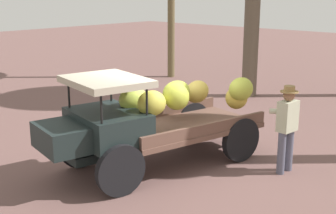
{
  "coord_description": "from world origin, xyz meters",
  "views": [
    {
      "loc": [
        6.42,
        5.95,
        3.42
      ],
      "look_at": [
        -0.02,
        0.06,
        1.16
      ],
      "focal_mm": 48.83,
      "sensor_mm": 36.0,
      "label": 1
    }
  ],
  "objects": [
    {
      "name": "farmer",
      "position": [
        -1.16,
        2.06,
        0.96
      ],
      "size": [
        0.52,
        0.47,
        1.69
      ],
      "rotation": [
        0.0,
        0.0,
        -1.66
      ],
      "color": "#545569",
      "rests_on": "ground"
    },
    {
      "name": "truck",
      "position": [
        0.46,
        0.0,
        0.99
      ],
      "size": [
        4.64,
        2.5,
        1.89
      ],
      "rotation": [
        0.0,
        0.0,
        -0.21
      ],
      "color": "#1C2727",
      "rests_on": "ground"
    },
    {
      "name": "ground_plane",
      "position": [
        0.0,
        0.0,
        0.0
      ],
      "size": [
        60.0,
        60.0,
        0.0
      ],
      "primitive_type": "plane",
      "color": "brown"
    }
  ]
}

